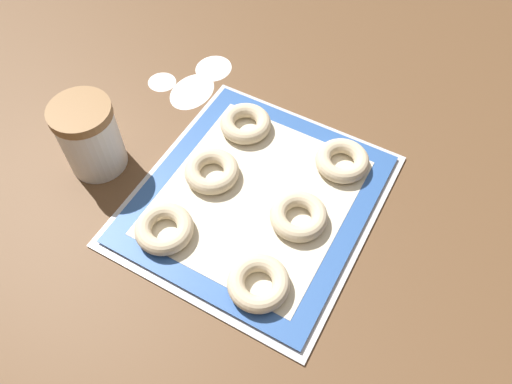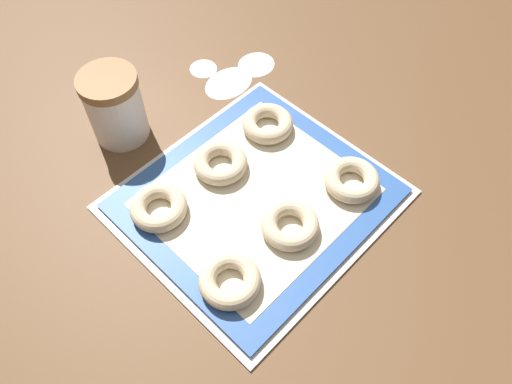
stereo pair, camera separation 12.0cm
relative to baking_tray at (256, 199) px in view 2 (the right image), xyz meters
The scene contains 13 objects.
ground_plane 0.02m from the baking_tray, 18.07° to the right, with size 2.80×2.80×0.00m, color brown.
baking_tray is the anchor object (origin of this frame).
baking_mat 0.01m from the baking_tray, 90.00° to the left, with size 0.39×0.35×0.00m.
bagel_front_left 0.16m from the baking_tray, 149.61° to the right, with size 0.09×0.09×0.03m.
bagel_front_center 0.08m from the baking_tray, 95.38° to the right, with size 0.09×0.09×0.03m.
bagel_front_right 0.16m from the baking_tray, 37.16° to the right, with size 0.09×0.09×0.03m.
bagel_back_left 0.16m from the baking_tray, 144.98° to the left, with size 0.09×0.09×0.03m.
bagel_back_center 0.09m from the baking_tray, 89.37° to the left, with size 0.09×0.09×0.03m.
bagel_back_right 0.15m from the baking_tray, 36.18° to the left, with size 0.09×0.09×0.03m.
flour_canister 0.29m from the baking_tray, 102.55° to the left, with size 0.10×0.10×0.13m.
flour_patch_near 0.34m from the baking_tray, 62.58° to the left, with size 0.05×0.06×0.00m.
flour_patch_far 0.28m from the baking_tray, 55.15° to the left, with size 0.10×0.08×0.00m.
flour_patch_side 0.33m from the baking_tray, 44.06° to the left, with size 0.08×0.07×0.00m.
Camera 2 is at (-0.34, -0.31, 0.69)m, focal length 35.00 mm.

